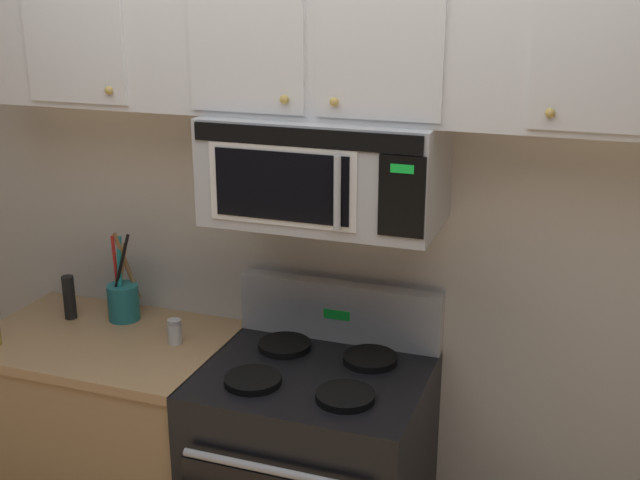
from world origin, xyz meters
name	(u,v)px	position (x,y,z in m)	size (l,w,h in m)	color
back_wall	(348,216)	(0.00, 0.79, 1.35)	(5.20, 0.10, 2.70)	silver
over_range_microwave	(325,170)	(0.00, 0.54, 1.58)	(0.76, 0.43, 0.35)	#B7BABF
upper_cabinets	(329,27)	(0.00, 0.57, 2.02)	(2.50, 0.36, 0.55)	silver
counter_segment	(113,441)	(-0.84, 0.43, 0.45)	(0.93, 0.65, 0.90)	tan
utensil_crock_teal	(123,298)	(-0.85, 0.59, 0.99)	(0.12, 0.12, 0.36)	teal
salt_shaker	(175,332)	(-0.55, 0.47, 0.95)	(0.05, 0.05, 0.09)	white
pepper_mill	(69,297)	(-1.05, 0.53, 0.99)	(0.05, 0.05, 0.17)	black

